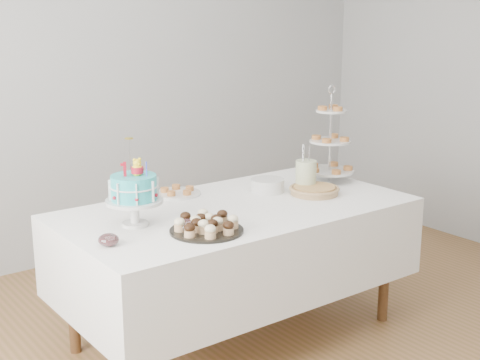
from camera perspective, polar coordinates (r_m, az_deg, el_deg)
floor at (r=3.73m, az=2.54°, el=-14.74°), size 5.00×5.00×0.00m
walls at (r=3.30m, az=2.79°, el=6.24°), size 5.04×4.04×2.70m
table at (r=3.73m, az=-0.31°, el=-5.62°), size 1.92×1.02×0.77m
birthday_cake at (r=3.34m, az=-8.99°, el=-1.90°), size 0.29×0.29×0.44m
cupcake_tray at (r=3.23m, az=-2.88°, el=-3.76°), size 0.36×0.36×0.08m
pie at (r=3.91m, az=6.36°, el=-0.84°), size 0.29×0.29×0.05m
tiered_stand at (r=4.18m, az=7.70°, el=3.26°), size 0.31×0.31×0.60m
plate_stack at (r=3.94m, az=2.36°, el=-0.46°), size 0.20×0.20×0.08m
pastry_plate at (r=3.90m, az=-5.33°, el=-1.00°), size 0.27×0.27×0.04m
jam_bowl_a at (r=3.11m, az=-11.16°, el=-5.04°), size 0.10×0.10×0.06m
jam_bowl_b at (r=3.25m, az=-4.51°, el=-3.91°), size 0.11×0.11×0.06m
utensil_pitcher at (r=3.97m, az=5.65°, el=0.49°), size 0.13×0.12×0.28m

